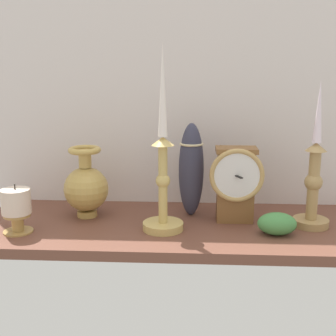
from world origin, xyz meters
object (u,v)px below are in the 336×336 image
candlestick_tall_left (313,181)px  candlestick_tall_center (163,175)px  brass_vase_bulbous (86,186)px  mantel_clock (236,182)px  pillar_candle_front (16,207)px  tall_ceramic_vase (191,169)px

candlestick_tall_left → candlestick_tall_center: bearing=-172.7°
brass_vase_bulbous → candlestick_tall_center: bearing=-23.0°
candlestick_tall_left → candlestick_tall_center: candlestick_tall_center is taller
mantel_clock → brass_vase_bulbous: mantel_clock is taller
candlestick_tall_left → candlestick_tall_center: (-35.60, -4.55, 2.03)cm
mantel_clock → pillar_candle_front: 52.40cm
pillar_candle_front → tall_ceramic_vase: (40.22, 14.77, 6.14)cm
brass_vase_bulbous → pillar_candle_front: brass_vase_bulbous is taller
mantel_clock → brass_vase_bulbous: (-37.70, 1.76, -2.13)cm
candlestick_tall_center → mantel_clock: bearing=21.4°
mantel_clock → tall_ceramic_vase: bearing=158.4°
candlestick_tall_left → tall_ceramic_vase: bearing=167.2°
mantel_clock → candlestick_tall_left: candlestick_tall_left is taller
brass_vase_bulbous → mantel_clock: bearing=-2.7°
brass_vase_bulbous → pillar_candle_front: bearing=-137.9°
pillar_candle_front → tall_ceramic_vase: 43.29cm
candlestick_tall_left → brass_vase_bulbous: 56.09cm
candlestick_tall_center → pillar_candle_front: bearing=-173.9°
mantel_clock → brass_vase_bulbous: 37.80cm
candlestick_tall_left → brass_vase_bulbous: (-55.85, 4.05, -3.37)cm
pillar_candle_front → candlestick_tall_left: bearing=6.7°
candlestick_tall_center → brass_vase_bulbous: bearing=157.0°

